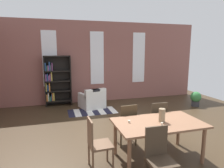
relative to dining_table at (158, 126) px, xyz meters
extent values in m
plane|color=#3D2E1D|center=(-0.19, 1.15, -0.67)|extent=(10.24, 10.24, 0.00)
cube|color=#8F5850|center=(-0.19, 4.76, 0.96)|extent=(8.88, 0.12, 3.26)
cube|color=white|center=(-2.03, 4.69, 1.12)|extent=(0.55, 0.02, 2.12)
cube|color=white|center=(-0.19, 4.69, 1.12)|extent=(0.55, 0.02, 2.12)
cube|color=white|center=(1.65, 4.69, 1.12)|extent=(0.55, 0.02, 2.12)
cube|color=brown|center=(0.00, 0.00, 0.07)|extent=(1.69, 0.98, 0.04)
cylinder|color=brown|center=(-0.75, -0.39, -0.31)|extent=(0.07, 0.07, 0.72)
cylinder|color=brown|center=(0.75, -0.39, -0.31)|extent=(0.07, 0.07, 0.72)
cylinder|color=brown|center=(-0.75, 0.39, -0.31)|extent=(0.07, 0.07, 0.72)
cylinder|color=brown|center=(0.75, 0.39, -0.31)|extent=(0.07, 0.07, 0.72)
cylinder|color=#998466|center=(0.07, 0.00, 0.22)|extent=(0.12, 0.12, 0.26)
cylinder|color=silver|center=(-0.02, -0.16, 0.11)|extent=(0.04, 0.04, 0.05)
cylinder|color=silver|center=(-0.56, 0.12, 0.11)|extent=(0.04, 0.04, 0.05)
cube|color=#403220|center=(-0.38, 0.79, -0.22)|extent=(0.42, 0.42, 0.04)
cube|color=#403220|center=(-0.37, 0.61, 0.03)|extent=(0.38, 0.05, 0.50)
cylinder|color=#403220|center=(-0.21, 0.98, -0.46)|extent=(0.04, 0.04, 0.43)
cylinder|color=#403220|center=(-0.57, 0.96, -0.46)|extent=(0.04, 0.04, 0.43)
cylinder|color=#403220|center=(-0.19, 0.62, -0.46)|extent=(0.04, 0.04, 0.43)
cylinder|color=#403220|center=(-0.55, 0.60, -0.46)|extent=(0.04, 0.04, 0.43)
cube|color=#403124|center=(-0.38, -0.79, -0.22)|extent=(0.40, 0.40, 0.04)
cube|color=#403124|center=(-0.38, -0.61, 0.03)|extent=(0.38, 0.03, 0.50)
cylinder|color=#403124|center=(-0.20, -0.61, -0.46)|extent=(0.04, 0.04, 0.43)
cube|color=brown|center=(-1.15, 0.00, -0.22)|extent=(0.41, 0.41, 0.04)
cube|color=brown|center=(-1.33, -0.01, 0.03)|extent=(0.04, 0.38, 0.50)
cylinder|color=brown|center=(-0.96, -0.17, -0.46)|extent=(0.04, 0.04, 0.43)
cylinder|color=brown|center=(-0.97, 0.18, -0.46)|extent=(0.04, 0.04, 0.43)
cylinder|color=brown|center=(-1.32, -0.18, -0.46)|extent=(0.04, 0.04, 0.43)
cylinder|color=brown|center=(-1.33, 0.17, -0.46)|extent=(0.04, 0.04, 0.43)
cube|color=#3A3023|center=(0.38, 0.79, -0.22)|extent=(0.42, 0.42, 0.04)
cube|color=#3A3023|center=(0.37, 0.61, 0.03)|extent=(0.38, 0.05, 0.50)
cylinder|color=#3A3023|center=(0.57, 0.96, -0.46)|extent=(0.04, 0.04, 0.43)
cylinder|color=#3A3023|center=(0.21, 0.98, -0.46)|extent=(0.04, 0.04, 0.43)
cylinder|color=#3A3023|center=(0.55, 0.60, -0.46)|extent=(0.04, 0.04, 0.43)
cylinder|color=#3A3023|center=(0.19, 0.62, -0.46)|extent=(0.04, 0.04, 0.43)
cube|color=black|center=(-2.24, 4.49, 0.28)|extent=(0.04, 0.32, 1.91)
cube|color=black|center=(-1.29, 4.49, 0.28)|extent=(0.04, 0.32, 1.91)
cube|color=black|center=(-1.76, 4.65, 0.28)|extent=(0.98, 0.01, 1.91)
cube|color=black|center=(-1.76, 4.49, -0.48)|extent=(0.94, 0.32, 0.04)
cube|color=orange|center=(-2.19, 4.49, -0.33)|extent=(0.05, 0.20, 0.26)
cube|color=white|center=(-2.14, 4.49, -0.31)|extent=(0.05, 0.17, 0.30)
cube|color=#33724C|center=(-2.09, 4.49, -0.37)|extent=(0.04, 0.24, 0.17)
cube|color=#284C8C|center=(-2.04, 4.49, -0.34)|extent=(0.03, 0.18, 0.25)
cube|color=orange|center=(-2.00, 4.49, -0.30)|extent=(0.03, 0.22, 0.31)
cube|color=gold|center=(-1.95, 4.49, -0.31)|extent=(0.05, 0.22, 0.30)
cube|color=black|center=(-1.76, 4.49, -0.10)|extent=(0.94, 0.32, 0.04)
cube|color=gold|center=(-2.20, 4.49, 0.07)|extent=(0.03, 0.25, 0.31)
cube|color=#284C8C|center=(-2.14, 4.49, 0.04)|extent=(0.05, 0.19, 0.23)
cube|color=orange|center=(-2.08, 4.49, 0.08)|extent=(0.04, 0.27, 0.31)
cube|color=black|center=(-1.76, 4.49, 0.28)|extent=(0.94, 0.32, 0.04)
cube|color=#8C4C8C|center=(-2.19, 4.49, 0.43)|extent=(0.04, 0.24, 0.25)
cube|color=#284C8C|center=(-2.14, 4.49, 0.44)|extent=(0.04, 0.22, 0.27)
cube|color=#8C4C8C|center=(-2.09, 4.49, 0.41)|extent=(0.03, 0.27, 0.22)
cube|color=#8C4C8C|center=(-2.05, 4.49, 0.43)|extent=(0.04, 0.23, 0.26)
cube|color=gold|center=(-1.99, 4.49, 0.47)|extent=(0.05, 0.17, 0.32)
cube|color=black|center=(-1.76, 4.49, 0.67)|extent=(0.94, 0.32, 0.04)
cube|color=#284C8C|center=(-2.19, 4.49, 0.83)|extent=(0.05, 0.17, 0.29)
cube|color=#33724C|center=(-2.14, 4.49, 0.78)|extent=(0.03, 0.22, 0.18)
cube|color=#8C4C8C|center=(-2.10, 4.49, 0.78)|extent=(0.04, 0.21, 0.19)
cube|color=#284C8C|center=(-2.05, 4.49, 0.85)|extent=(0.05, 0.17, 0.33)
cube|color=#4C4C51|center=(-2.00, 4.49, 0.79)|extent=(0.03, 0.21, 0.21)
cube|color=#8C4C8C|center=(-1.95, 4.49, 0.83)|extent=(0.03, 0.23, 0.29)
cube|color=black|center=(-1.76, 4.49, 1.22)|extent=(0.94, 0.32, 0.04)
cube|color=silver|center=(-0.59, 3.85, -0.47)|extent=(0.98, 0.98, 0.40)
cube|color=silver|center=(-0.51, 3.54, -0.10)|extent=(0.81, 0.37, 0.35)
cube|color=silver|center=(-0.26, 3.94, -0.20)|extent=(0.31, 0.73, 0.15)
cube|color=silver|center=(-0.92, 3.76, -0.20)|extent=(0.31, 0.73, 0.15)
cube|color=black|center=(-0.51, 3.54, 0.04)|extent=(0.31, 0.24, 0.08)
cylinder|color=#333338|center=(3.25, 2.89, -0.57)|extent=(0.29, 0.29, 0.20)
sphere|color=#387F42|center=(3.25, 2.89, -0.31)|extent=(0.40, 0.40, 0.40)
cube|color=#1E1E33|center=(-1.40, 3.33, -0.67)|extent=(0.21, 0.86, 0.01)
cube|color=white|center=(-1.19, 3.33, -0.67)|extent=(0.21, 0.86, 0.01)
cube|color=#1E1E33|center=(-0.98, 3.33, -0.67)|extent=(0.21, 0.86, 0.01)
cube|color=white|center=(-0.78, 3.33, -0.67)|extent=(0.21, 0.86, 0.01)
cube|color=#1E1E33|center=(-0.57, 3.33, -0.67)|extent=(0.21, 0.86, 0.01)
cube|color=white|center=(-0.36, 3.33, -0.67)|extent=(0.21, 0.86, 0.01)
cube|color=#1E1E33|center=(-0.15, 3.33, -0.67)|extent=(0.21, 0.86, 0.01)
cube|color=white|center=(0.06, 3.33, -0.67)|extent=(0.21, 0.86, 0.01)
camera|label=1|loc=(-1.87, -3.20, 1.46)|focal=31.55mm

